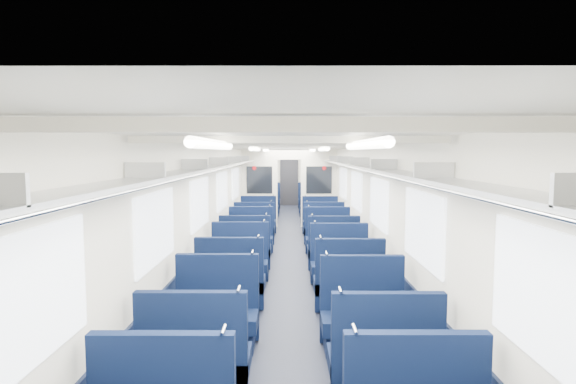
{
  "coord_description": "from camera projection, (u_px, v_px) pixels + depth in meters",
  "views": [
    {
      "loc": [
        -0.0,
        -9.79,
        2.2
      ],
      "look_at": [
        -0.03,
        1.81,
        1.18
      ],
      "focal_mm": 28.03,
      "sensor_mm": 36.0,
      "label": 1
    }
  ],
  "objects": [
    {
      "name": "luggage_rack_left",
      "position": [
        234.0,
        163.0,
        9.78
      ],
      "size": [
        0.36,
        17.4,
        0.18
      ],
      "color": "#B2B5BA",
      "rests_on": "wall_left"
    },
    {
      "name": "wall_left",
      "position": [
        225.0,
        200.0,
        9.85
      ],
      "size": [
        0.02,
        18.0,
        2.35
      ],
      "primitive_type": "cube",
      "color": "beige",
      "rests_on": "floor"
    },
    {
      "name": "seat_5",
      "position": [
        384.0,
        367.0,
        3.94
      ],
      "size": [
        0.95,
        0.53,
        1.07
      ],
      "color": "#0B1736",
      "rests_on": "floor"
    },
    {
      "name": "ceiling",
      "position": [
        289.0,
        146.0,
        9.74
      ],
      "size": [
        2.8,
        18.0,
        0.01
      ],
      "primitive_type": "cube",
      "color": "white",
      "rests_on": "wall_left"
    },
    {
      "name": "ceiling_fittings",
      "position": [
        289.0,
        148.0,
        9.49
      ],
      "size": [
        2.7,
        16.06,
        0.11
      ],
      "color": "silver",
      "rests_on": "ceiling"
    },
    {
      "name": "dado_left",
      "position": [
        227.0,
        237.0,
        9.92
      ],
      "size": [
        0.03,
        17.9,
        0.7
      ],
      "primitive_type": "cube",
      "color": "black",
      "rests_on": "floor"
    },
    {
      "name": "seat_23",
      "position": [
        314.0,
        208.0,
        15.23
      ],
      "size": [
        0.95,
        0.53,
        1.07
      ],
      "color": "#0B1736",
      "rests_on": "floor"
    },
    {
      "name": "seat_14",
      "position": [
        251.0,
        240.0,
        9.65
      ],
      "size": [
        0.95,
        0.53,
        1.07
      ],
      "color": "#0B1736",
      "rests_on": "floor"
    },
    {
      "name": "seat_22",
      "position": [
        265.0,
        208.0,
        15.28
      ],
      "size": [
        0.95,
        0.53,
        1.07
      ],
      "color": "#0B1736",
      "rests_on": "floor"
    },
    {
      "name": "end_door",
      "position": [
        289.0,
        181.0,
        18.77
      ],
      "size": [
        0.75,
        0.06,
        2.0
      ],
      "primitive_type": "cube",
      "color": "black",
      "rests_on": "floor"
    },
    {
      "name": "dado_right",
      "position": [
        352.0,
        237.0,
        9.91
      ],
      "size": [
        0.03,
        17.9,
        0.7
      ],
      "primitive_type": "cube",
      "color": "black",
      "rests_on": "floor"
    },
    {
      "name": "seat_10",
      "position": [
        240.0,
        265.0,
        7.5
      ],
      "size": [
        0.95,
        0.53,
        1.07
      ],
      "color": "#0B1736",
      "rests_on": "floor"
    },
    {
      "name": "seat_9",
      "position": [
        348.0,
        287.0,
        6.29
      ],
      "size": [
        0.95,
        0.53,
        1.07
      ],
      "color": "#0B1736",
      "rests_on": "floor"
    },
    {
      "name": "seat_15",
      "position": [
        328.0,
        241.0,
        9.6
      ],
      "size": [
        0.95,
        0.53,
        1.07
      ],
      "color": "#0B1736",
      "rests_on": "floor"
    },
    {
      "name": "windows",
      "position": [
        289.0,
        190.0,
        9.37
      ],
      "size": [
        2.78,
        15.6,
        0.75
      ],
      "color": "white",
      "rests_on": "wall_left"
    },
    {
      "name": "seat_19",
      "position": [
        320.0,
        223.0,
        11.96
      ],
      "size": [
        0.95,
        0.53,
        1.07
      ],
      "color": "#0B1736",
      "rests_on": "floor"
    },
    {
      "name": "seat_11",
      "position": [
        340.0,
        267.0,
        7.37
      ],
      "size": [
        0.95,
        0.53,
        1.07
      ],
      "color": "#0B1736",
      "rests_on": "floor"
    },
    {
      "name": "seat_4",
      "position": [
        195.0,
        365.0,
        3.97
      ],
      "size": [
        0.95,
        0.53,
        1.07
      ],
      "color": "#0B1736",
      "rests_on": "floor"
    },
    {
      "name": "seat_7",
      "position": [
        363.0,
        320.0,
        5.03
      ],
      "size": [
        0.95,
        0.53,
        1.07
      ],
      "color": "#0B1736",
      "rests_on": "floor"
    },
    {
      "name": "seat_25",
      "position": [
        312.0,
        204.0,
        16.41
      ],
      "size": [
        0.95,
        0.53,
        1.07
      ],
      "color": "#0B1736",
      "rests_on": "floor"
    },
    {
      "name": "seat_20",
      "position": [
        263.0,
        213.0,
        14.04
      ],
      "size": [
        0.95,
        0.53,
        1.07
      ],
      "color": "#0B1736",
      "rests_on": "floor"
    },
    {
      "name": "wall_right",
      "position": [
        353.0,
        200.0,
        9.84
      ],
      "size": [
        0.02,
        18.0,
        2.35
      ],
      "primitive_type": "cube",
      "color": "beige",
      "rests_on": "floor"
    },
    {
      "name": "seat_13",
      "position": [
        333.0,
        252.0,
        8.47
      ],
      "size": [
        0.95,
        0.53,
        1.07
      ],
      "color": "#0B1736",
      "rests_on": "floor"
    },
    {
      "name": "bulkhead",
      "position": [
        289.0,
        186.0,
        13.26
      ],
      "size": [
        2.8,
        0.1,
        2.35
      ],
      "color": "silver",
      "rests_on": "floor"
    },
    {
      "name": "seat_24",
      "position": [
        266.0,
        204.0,
        16.37
      ],
      "size": [
        0.95,
        0.53,
        1.07
      ],
      "color": "#0B1736",
      "rests_on": "floor"
    },
    {
      "name": "seat_6",
      "position": [
        216.0,
        318.0,
        5.1
      ],
      "size": [
        0.95,
        0.53,
        1.07
      ],
      "color": "#0B1736",
      "rests_on": "floor"
    },
    {
      "name": "seat_18",
      "position": [
        258.0,
        223.0,
        12.05
      ],
      "size": [
        0.95,
        0.53,
        1.07
      ],
      "color": "#0B1736",
      "rests_on": "floor"
    },
    {
      "name": "seat_21",
      "position": [
        316.0,
        213.0,
        14.02
      ],
      "size": [
        0.95,
        0.53,
        1.07
      ],
      "color": "#0B1736",
      "rests_on": "floor"
    },
    {
      "name": "seat_27",
      "position": [
        310.0,
        201.0,
        17.55
      ],
      "size": [
        0.95,
        0.53,
        1.07
      ],
      "color": "#0B1736",
      "rests_on": "floor"
    },
    {
      "name": "floor",
      "position": [
        289.0,
        252.0,
        9.95
      ],
      "size": [
        2.8,
        18.0,
        0.01
      ],
      "primitive_type": "cube",
      "color": "black",
      "rests_on": "ground"
    },
    {
      "name": "wall_far",
      "position": [
        289.0,
        177.0,
        18.81
      ],
      "size": [
        2.8,
        0.02,
        2.35
      ],
      "primitive_type": "cube",
      "color": "beige",
      "rests_on": "floor"
    },
    {
      "name": "seat_26",
      "position": [
        268.0,
        201.0,
        17.4
      ],
      "size": [
        0.95,
        0.53,
        1.07
      ],
      "color": "#0B1736",
      "rests_on": "floor"
    },
    {
      "name": "seat_12",
      "position": [
        246.0,
        252.0,
        8.53
      ],
      "size": [
        0.95,
        0.53,
        1.07
      ],
      "color": "#0B1736",
      "rests_on": "floor"
    },
    {
      "name": "seat_8",
      "position": [
        231.0,
        285.0,
        6.37
      ],
      "size": [
        0.95,
        0.53,
        1.07
      ],
      "color": "#0B1736",
      "rests_on": "floor"
    },
    {
      "name": "seat_17",
      "position": [
        324.0,
        231.0,
        10.82
      ],
      "size": [
        0.95,
        0.53,
        1.07
      ],
      "color": "#0B1736",
      "rests_on": "floor"
    },
    {
      "name": "seat_16",
      "position": [
        255.0,
        231.0,
        10.79
      ],
      "size": [
        0.95,
        0.53,
        1.07
      ],
      "color": "#0B1736",
      "rests_on": "floor"
    },
    {
      "name": "luggage_rack_right",
      "position": [
        345.0,
        163.0,
        9.77
      ],
      "size": [
        0.36,
        17.4,
        0.18
      ],
      "color": "#B2B5BA",
      "rests_on": "wall_right"
    }
  ]
}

